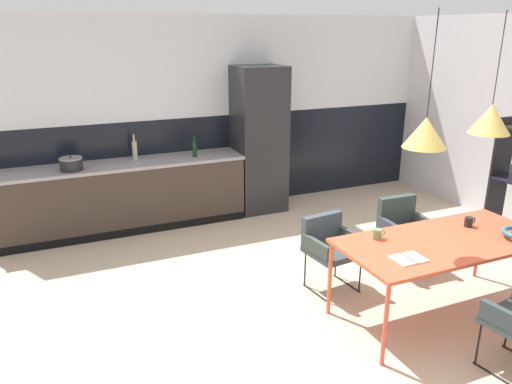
{
  "coord_description": "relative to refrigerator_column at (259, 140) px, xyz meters",
  "views": [
    {
      "loc": [
        -2.35,
        -3.26,
        2.52
      ],
      "look_at": [
        -0.53,
        0.95,
        0.99
      ],
      "focal_mm": 34.39,
      "sensor_mm": 36.0,
      "label": 1
    }
  ],
  "objects": [
    {
      "name": "mug_tall_blue",
      "position": [
        -0.17,
        -3.0,
        -0.23
      ],
      "size": [
        0.12,
        0.08,
        0.09
      ],
      "color": "#5B8456",
      "rests_on": "dining_table"
    },
    {
      "name": "refrigerator_column",
      "position": [
        0.0,
        0.0,
        0.0
      ],
      "size": [
        0.68,
        0.6,
        2.05
      ],
      "primitive_type": "cube",
      "color": "#232326",
      "rests_on": "ground"
    },
    {
      "name": "open_book",
      "position": [
        -0.19,
        -3.44,
        -0.27
      ],
      "size": [
        0.26,
        0.21,
        0.02
      ],
      "color": "white",
      "rests_on": "dining_table"
    },
    {
      "name": "armchair_near_window",
      "position": [
        -0.29,
        -2.41,
        -0.53
      ],
      "size": [
        0.54,
        0.52,
        0.75
      ],
      "rotation": [
        0.0,
        0.0,
        3.26
      ],
      "color": "#323D3E",
      "rests_on": "ground"
    },
    {
      "name": "mug_glass_clear",
      "position": [
        0.8,
        -3.11,
        -0.23
      ],
      "size": [
        0.12,
        0.08,
        0.09
      ],
      "color": "black",
      "rests_on": "dining_table"
    },
    {
      "name": "bottle_wine_green",
      "position": [
        -1.73,
        0.12,
        -0.0
      ],
      "size": [
        0.07,
        0.07,
        0.33
      ],
      "color": "tan",
      "rests_on": "kitchen_counter"
    },
    {
      "name": "bottle_spice_small",
      "position": [
        -0.97,
        -0.06,
        -0.02
      ],
      "size": [
        0.06,
        0.06,
        0.28
      ],
      "color": "#0F3319",
      "rests_on": "kitchen_counter"
    },
    {
      "name": "back_wall_splashback_dark",
      "position": [
        -0.4,
        0.36,
        -0.35
      ],
      "size": [
        6.67,
        0.12,
        1.36
      ],
      "primitive_type": "cube",
      "color": "black",
      "rests_on": "ground"
    },
    {
      "name": "kitchen_counter",
      "position": [
        -1.97,
        -0.0,
        -0.58
      ],
      "size": [
        3.25,
        0.63,
        0.89
      ],
      "color": "#392D26",
      "rests_on": "ground"
    },
    {
      "name": "back_wall_panel_upper",
      "position": [
        -0.4,
        0.36,
        1.01
      ],
      "size": [
        6.67,
        0.12,
        1.36
      ],
      "primitive_type": "cube",
      "color": "silver",
      "rests_on": "back_wall_splashback_dark"
    },
    {
      "name": "armchair_far_side",
      "position": [
        0.7,
        -2.31,
        -0.53
      ],
      "size": [
        0.5,
        0.49,
        0.77
      ],
      "rotation": [
        0.0,
        0.0,
        3.11
      ],
      "color": "#323D3E",
      "rests_on": "ground"
    },
    {
      "name": "pendant_lamp_over_table_far",
      "position": [
        0.74,
        -3.22,
        0.76
      ],
      "size": [
        0.35,
        0.35,
        1.0
      ],
      "color": "black"
    },
    {
      "name": "pendant_lamp_over_table_near",
      "position": [
        -0.02,
        -3.29,
        0.72
      ],
      "size": [
        0.35,
        0.35,
        1.04
      ],
      "color": "black"
    },
    {
      "name": "cooking_pot",
      "position": [
        -2.53,
        -0.1,
        -0.06
      ],
      "size": [
        0.27,
        0.27,
        0.18
      ],
      "color": "black",
      "rests_on": "kitchen_counter"
    },
    {
      "name": "dining_table",
      "position": [
        0.36,
        -3.26,
        -0.32
      ],
      "size": [
        1.9,
        0.89,
        0.75
      ],
      "color": "#D14C2F",
      "rests_on": "ground"
    },
    {
      "name": "ground_plane",
      "position": [
        -0.4,
        -2.99,
        -1.03
      ],
      "size": [
        8.86,
        8.86,
        0.0
      ],
      "primitive_type": "plane",
      "color": "#CAB093"
    }
  ]
}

